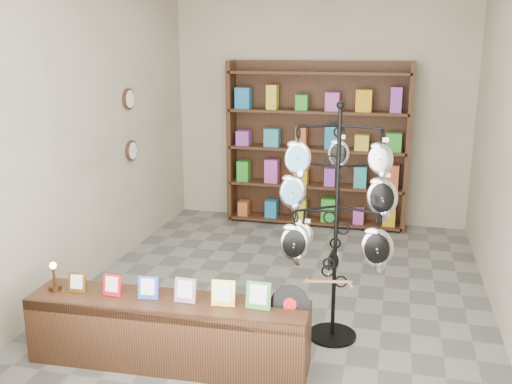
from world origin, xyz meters
The scene contains 6 objects.
ground centered at (0.00, 0.00, 0.00)m, with size 5.00×5.00×0.00m, color slate.
room_envelope centered at (0.00, 0.00, 1.85)m, with size 5.00×5.00×5.00m.
display_tree centered at (0.60, -0.82, 1.15)m, with size 1.02×0.91×1.99m.
front_shelf centered at (-0.58, -1.54, 0.27)m, with size 2.17×0.53×0.76m.
back_shelving centered at (0.00, 2.30, 1.03)m, with size 2.42×0.36×2.20m.
wall_clocks centered at (-1.97, 0.80, 1.50)m, with size 0.03×0.24×0.84m.
Camera 1 is at (1.03, -5.23, 2.40)m, focal length 40.00 mm.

